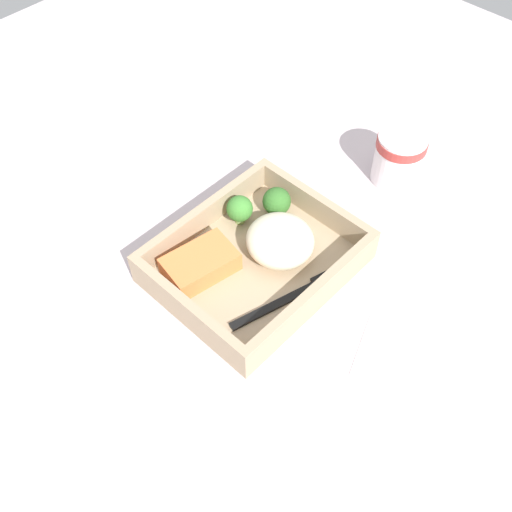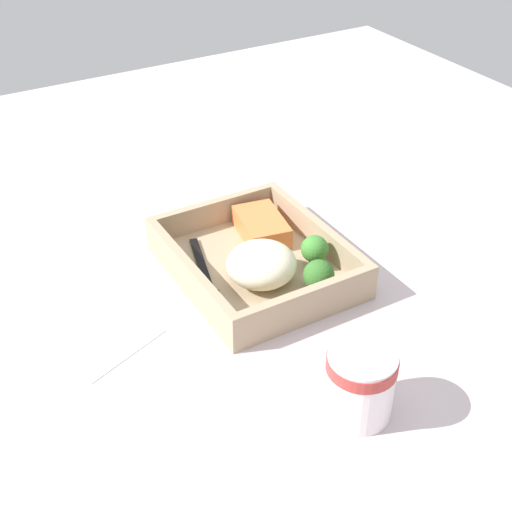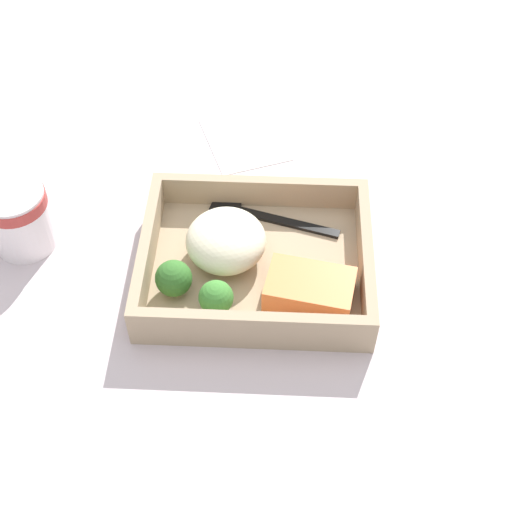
# 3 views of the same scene
# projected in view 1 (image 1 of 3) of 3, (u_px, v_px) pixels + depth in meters

# --- Properties ---
(ground_plane) EXTENTS (1.60, 1.60, 0.02)m
(ground_plane) POSITION_uv_depth(u_px,v_px,m) (256.00, 273.00, 0.81)
(ground_plane) COLOR #C2B2B7
(takeout_tray) EXTENTS (0.25, 0.21, 0.01)m
(takeout_tray) POSITION_uv_depth(u_px,v_px,m) (256.00, 266.00, 0.80)
(takeout_tray) COLOR tan
(takeout_tray) RESTS_ON ground_plane
(tray_rim) EXTENTS (0.25, 0.21, 0.04)m
(tray_rim) POSITION_uv_depth(u_px,v_px,m) (256.00, 254.00, 0.78)
(tray_rim) COLOR tan
(tray_rim) RESTS_ON takeout_tray
(salmon_fillet) EXTENTS (0.10, 0.07, 0.03)m
(salmon_fillet) POSITION_uv_depth(u_px,v_px,m) (200.00, 264.00, 0.77)
(salmon_fillet) COLOR orange
(salmon_fillet) RESTS_ON takeout_tray
(mashed_potatoes) EXTENTS (0.09, 0.09, 0.05)m
(mashed_potatoes) POSITION_uv_depth(u_px,v_px,m) (280.00, 241.00, 0.78)
(mashed_potatoes) COLOR beige
(mashed_potatoes) RESTS_ON takeout_tray
(broccoli_floret_1) EXTENTS (0.04, 0.04, 0.04)m
(broccoli_floret_1) POSITION_uv_depth(u_px,v_px,m) (240.00, 209.00, 0.82)
(broccoli_floret_1) COLOR #789851
(broccoli_floret_1) RESTS_ON takeout_tray
(broccoli_floret_2) EXTENTS (0.04, 0.04, 0.04)m
(broccoli_floret_2) POSITION_uv_depth(u_px,v_px,m) (277.00, 202.00, 0.83)
(broccoli_floret_2) COLOR #7CA252
(broccoli_floret_2) RESTS_ON takeout_tray
(fork) EXTENTS (0.16, 0.06, 0.00)m
(fork) POSITION_uv_depth(u_px,v_px,m) (293.00, 296.00, 0.76)
(fork) COLOR black
(fork) RESTS_ON takeout_tray
(paper_cup) EXTENTS (0.07, 0.07, 0.08)m
(paper_cup) POSITION_uv_depth(u_px,v_px,m) (399.00, 156.00, 0.88)
(paper_cup) COLOR white
(paper_cup) RESTS_ON ground_plane
(receipt_slip) EXTENTS (0.13, 0.14, 0.00)m
(receipt_slip) POSITION_uv_depth(u_px,v_px,m) (407.00, 359.00, 0.72)
(receipt_slip) COLOR white
(receipt_slip) RESTS_ON ground_plane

